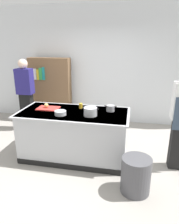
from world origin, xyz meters
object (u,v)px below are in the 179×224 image
(juice_cup, at_px, (81,106))
(person_guest, at_px, (26,93))
(sauce_pan, at_px, (110,108))
(onion, at_px, (46,105))
(stock_pot, at_px, (90,112))
(trash_bin, at_px, (136,175))
(mixing_bowl, at_px, (60,113))
(bookshelf, at_px, (51,90))

(juice_cup, relative_size, person_guest, 0.06)
(sauce_pan, bearing_deg, onion, -175.67)
(stock_pot, bearing_deg, juice_cup, 125.81)
(person_guest, bearing_deg, trash_bin, 63.35)
(onion, xyz_separation_m, stock_pot, (0.89, -0.21, 0.01))
(stock_pot, bearing_deg, mixing_bowl, -171.84)
(stock_pot, height_order, person_guest, person_guest)
(sauce_pan, xyz_separation_m, juice_cup, (-0.57, 0.05, -0.01))
(stock_pot, bearing_deg, bookshelf, 127.75)
(trash_bin, bearing_deg, person_guest, 144.73)
(juice_cup, xyz_separation_m, bookshelf, (-1.23, 1.57, -0.10))
(sauce_pan, distance_m, person_guest, 2.33)
(mixing_bowl, relative_size, trash_bin, 0.37)
(onion, distance_m, sauce_pan, 1.20)
(sauce_pan, xyz_separation_m, bookshelf, (-1.80, 1.62, -0.10))
(sauce_pan, bearing_deg, bookshelf, 138.05)
(stock_pot, height_order, bookshelf, bookshelf)
(sauce_pan, bearing_deg, person_guest, 157.17)
(juice_cup, xyz_separation_m, person_guest, (-1.58, 0.86, -0.04))
(stock_pot, distance_m, sauce_pan, 0.44)
(juice_cup, bearing_deg, onion, -167.63)
(mixing_bowl, relative_size, juice_cup, 2.02)
(onion, relative_size, trash_bin, 0.15)
(onion, height_order, stock_pot, stock_pot)
(juice_cup, relative_size, trash_bin, 0.18)
(stock_pot, distance_m, person_guest, 2.20)
(mixing_bowl, bearing_deg, trash_bin, -23.98)
(person_guest, height_order, bookshelf, person_guest)
(mixing_bowl, height_order, bookshelf, bookshelf)
(juice_cup, height_order, person_guest, person_guest)
(onion, height_order, bookshelf, bookshelf)
(onion, relative_size, bookshelf, 0.05)
(sauce_pan, bearing_deg, stock_pot, -135.43)
(person_guest, bearing_deg, stock_pot, 65.27)
(onion, xyz_separation_m, bookshelf, (-0.60, 1.71, -0.11))
(bookshelf, bearing_deg, mixing_bowl, -63.91)
(juice_cup, distance_m, person_guest, 1.80)
(mixing_bowl, xyz_separation_m, juice_cup, (0.26, 0.43, 0.01))
(stock_pot, xyz_separation_m, bookshelf, (-1.49, 1.92, -0.12))
(stock_pot, xyz_separation_m, person_guest, (-1.84, 1.21, -0.06))
(trash_bin, bearing_deg, juice_cup, 136.27)
(stock_pot, bearing_deg, person_guest, 146.65)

